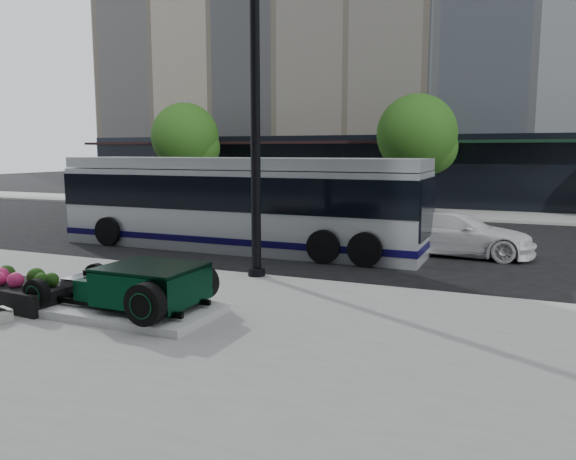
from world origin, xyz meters
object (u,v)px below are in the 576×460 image
at_px(flower_planter, 20,293).
at_px(white_sedan, 454,233).
at_px(lamppost, 255,128).
at_px(transit_bus, 239,203).
at_px(hot_rod, 142,285).

height_order(flower_planter, white_sedan, white_sedan).
distance_m(lamppost, transit_bus, 5.19).
distance_m(lamppost, flower_planter, 6.20).
distance_m(transit_bus, white_sedan, 6.79).
relative_size(hot_rod, flower_planter, 1.46).
height_order(lamppost, white_sedan, lamppost).
relative_size(hot_rod, lamppost, 0.42).
relative_size(flower_planter, transit_bus, 0.18).
bearing_deg(hot_rod, lamppost, 83.19).
bearing_deg(white_sedan, lamppost, 143.54).
bearing_deg(transit_bus, lamppost, -56.72).
bearing_deg(hot_rod, transit_bus, 105.30).
relative_size(hot_rod, transit_bus, 0.27).
bearing_deg(lamppost, transit_bus, 123.28).
bearing_deg(transit_bus, flower_planter, -93.81).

